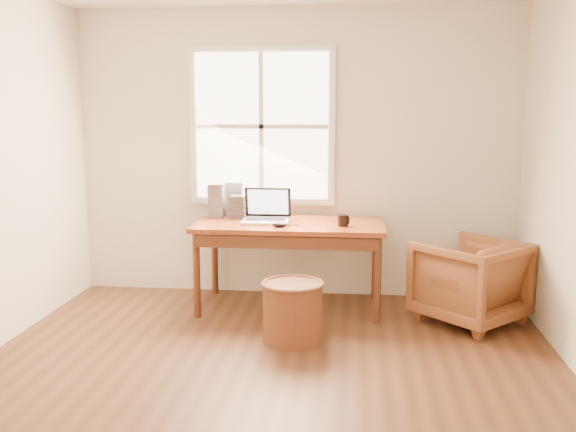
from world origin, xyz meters
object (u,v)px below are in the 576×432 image
object	(u,v)px
wicker_stool	(293,312)
cd_stack_a	(234,198)
laptop	(265,207)
armchair	(470,281)
desk	(290,225)
coffee_mug	(343,220)

from	to	relation	value
wicker_stool	cd_stack_a	xyz separation A→B (m)	(-0.65, 1.16, 0.68)
laptop	cd_stack_a	bearing A→B (deg)	129.83
armchair	laptop	world-z (taller)	laptop
wicker_stool	cd_stack_a	bearing A→B (deg)	119.52
desk	laptop	xyz separation A→B (m)	(-0.21, -0.04, 0.16)
wicker_stool	desk	bearing A→B (deg)	97.33
laptop	cd_stack_a	distance (m)	0.52
desk	wicker_stool	distance (m)	0.97
laptop	coffee_mug	xyz separation A→B (m)	(0.66, -0.08, -0.09)
armchair	cd_stack_a	bearing A→B (deg)	-60.61
wicker_stool	cd_stack_a	world-z (taller)	cd_stack_a
armchair	cd_stack_a	world-z (taller)	cd_stack_a
wicker_stool	coffee_mug	size ratio (longest dim) A/B	4.51
desk	cd_stack_a	world-z (taller)	cd_stack_a
wicker_stool	laptop	distance (m)	1.06
armchair	wicker_stool	world-z (taller)	armchair
cd_stack_a	armchair	bearing A→B (deg)	-15.94
armchair	laptop	size ratio (longest dim) A/B	1.98
desk	wicker_stool	bearing A→B (deg)	-82.67
desk	cd_stack_a	distance (m)	0.67
wicker_stool	armchair	bearing A→B (deg)	22.78
wicker_stool	coffee_mug	bearing A→B (deg)	63.18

